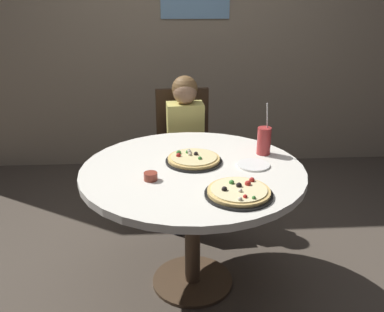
{
  "coord_description": "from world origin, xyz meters",
  "views": [
    {
      "loc": [
        -0.14,
        -2.13,
        1.67
      ],
      "look_at": [
        0.0,
        0.05,
        0.8
      ],
      "focal_mm": 40.29,
      "sensor_mm": 36.0,
      "label": 1
    }
  ],
  "objects": [
    {
      "name": "sauce_bowl",
      "position": [
        -0.22,
        -0.14,
        0.77
      ],
      "size": [
        0.07,
        0.07,
        0.04
      ],
      "primitive_type": "cylinder",
      "color": "brown",
      "rests_on": "dining_table"
    },
    {
      "name": "pizza_veggie",
      "position": [
        0.01,
        0.08,
        0.77
      ],
      "size": [
        0.32,
        0.32,
        0.05
      ],
      "color": "black",
      "rests_on": "dining_table"
    },
    {
      "name": "plate_small",
      "position": [
        0.33,
        0.01,
        0.76
      ],
      "size": [
        0.18,
        0.18,
        0.01
      ],
      "primitive_type": "cylinder",
      "color": "white",
      "rests_on": "dining_table"
    },
    {
      "name": "soda_cup",
      "position": [
        0.43,
        0.18,
        0.83
      ],
      "size": [
        0.08,
        0.08,
        0.31
      ],
      "color": "#B73333",
      "rests_on": "dining_table"
    },
    {
      "name": "diner_child",
      "position": [
        0.01,
        0.76,
        0.48
      ],
      "size": [
        0.28,
        0.42,
        1.08
      ],
      "color": "#3F4766",
      "rests_on": "ground_plane"
    },
    {
      "name": "dining_table",
      "position": [
        0.0,
        0.0,
        0.65
      ],
      "size": [
        1.21,
        1.21,
        0.75
      ],
      "color": "silver",
      "rests_on": "ground_plane"
    },
    {
      "name": "pizza_cheese",
      "position": [
        0.2,
        -0.34,
        0.77
      ],
      "size": [
        0.32,
        0.32,
        0.05
      ],
      "color": "black",
      "rests_on": "dining_table"
    },
    {
      "name": "chair_wooden",
      "position": [
        -0.01,
        0.95,
        0.53
      ],
      "size": [
        0.43,
        0.43,
        0.95
      ],
      "color": "#382619",
      "rests_on": "ground_plane"
    },
    {
      "name": "ground_plane",
      "position": [
        0.0,
        0.0,
        0.0
      ],
      "size": [
        8.0,
        8.0,
        0.0
      ],
      "primitive_type": "plane",
      "color": "#4C4238"
    },
    {
      "name": "wall_with_window",
      "position": [
        0.0,
        1.97,
        1.45
      ],
      "size": [
        5.2,
        0.13,
        2.9
      ],
      "color": "gray",
      "rests_on": "ground_plane"
    }
  ]
}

